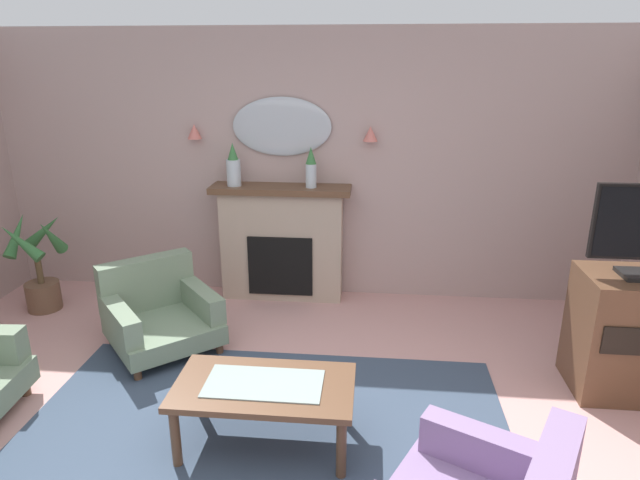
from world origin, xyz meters
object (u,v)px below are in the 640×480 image
at_px(wall_sconce_left, 194,132).
at_px(mantel_vase_right, 233,167).
at_px(fireplace, 282,244).
at_px(wall_mirror, 282,127).
at_px(tv_cabinet, 634,334).
at_px(coffee_table, 264,392).
at_px(mantel_vase_centre, 311,168).
at_px(wall_sconce_right, 370,134).
at_px(armchair_beside_couch, 158,312).
at_px(potted_plant_tall_palm, 39,268).

bearing_deg(wall_sconce_left, mantel_vase_right, -16.70).
bearing_deg(fireplace, wall_mirror, 90.00).
bearing_deg(tv_cabinet, coffee_table, -160.99).
height_order(mantel_vase_centre, wall_sconce_right, wall_sconce_right).
xyz_separation_m(fireplace, mantel_vase_centre, (0.30, -0.03, 0.78)).
bearing_deg(mantel_vase_right, wall_mirror, 20.70).
distance_m(mantel_vase_right, wall_sconce_right, 1.34).
bearing_deg(armchair_beside_couch, wall_mirror, 54.63).
relative_size(mantel_vase_centre, wall_sconce_right, 2.76).
bearing_deg(fireplace, mantel_vase_right, -176.40).
bearing_deg(potted_plant_tall_palm, wall_sconce_right, 11.20).
distance_m(coffee_table, potted_plant_tall_palm, 3.07).
height_order(fireplace, armchair_beside_couch, fireplace).
bearing_deg(armchair_beside_couch, coffee_table, -45.80).
xyz_separation_m(wall_sconce_right, tv_cabinet, (1.93, -1.49, -1.21)).
bearing_deg(wall_sconce_left, fireplace, -6.16).
relative_size(mantel_vase_centre, armchair_beside_couch, 0.34).
height_order(mantel_vase_right, tv_cabinet, mantel_vase_right).
distance_m(mantel_vase_right, wall_sconce_left, 0.53).
xyz_separation_m(wall_sconce_left, wall_sconce_right, (1.70, 0.00, 0.00)).
bearing_deg(wall_mirror, wall_sconce_left, -176.63).
height_order(mantel_vase_centre, potted_plant_tall_palm, mantel_vase_centre).
relative_size(coffee_table, potted_plant_tall_palm, 1.15).
bearing_deg(mantel_vase_right, coffee_table, -72.33).
bearing_deg(tv_cabinet, mantel_vase_centre, 151.12).
bearing_deg(wall_sconce_right, potted_plant_tall_palm, -168.80).
bearing_deg(potted_plant_tall_palm, wall_mirror, 16.39).
height_order(coffee_table, armchair_beside_couch, armchair_beside_couch).
bearing_deg(tv_cabinet, wall_sconce_left, 157.71).
relative_size(coffee_table, armchair_beside_couch, 0.96).
bearing_deg(tv_cabinet, wall_mirror, 151.05).
relative_size(tv_cabinet, potted_plant_tall_palm, 0.94).
relative_size(armchair_beside_couch, potted_plant_tall_palm, 1.20).
height_order(mantel_vase_centre, coffee_table, mantel_vase_centre).
xyz_separation_m(mantel_vase_centre, coffee_table, (-0.04, -2.24, -0.97)).
height_order(fireplace, tv_cabinet, fireplace).
distance_m(wall_mirror, wall_sconce_right, 0.85).
distance_m(mantel_vase_right, tv_cabinet, 3.62).
bearing_deg(armchair_beside_couch, wall_sconce_right, 34.46).
bearing_deg(mantel_vase_right, wall_sconce_right, 5.27).
bearing_deg(mantel_vase_centre, armchair_beside_couch, -137.85).
relative_size(wall_sconce_left, armchair_beside_couch, 0.12).
distance_m(mantel_vase_centre, coffee_table, 2.44).
distance_m(mantel_vase_right, coffee_table, 2.54).
bearing_deg(wall_sconce_right, coffee_table, -103.98).
xyz_separation_m(fireplace, wall_mirror, (-0.00, 0.14, 1.14)).
bearing_deg(wall_sconce_right, wall_mirror, 176.63).
xyz_separation_m(wall_sconce_right, potted_plant_tall_palm, (-3.12, -0.62, -1.23)).
relative_size(mantel_vase_right, mantel_vase_centre, 1.07).
bearing_deg(tv_cabinet, armchair_beside_couch, 175.25).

